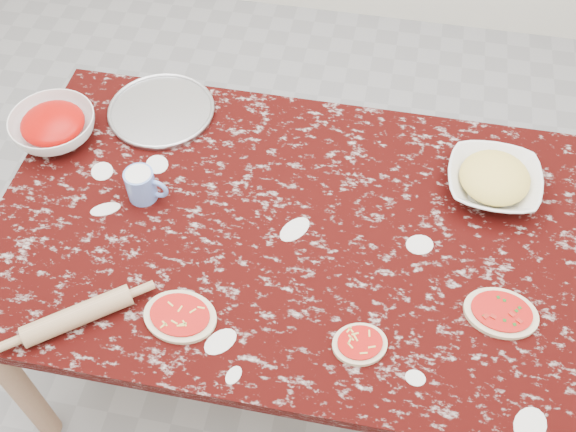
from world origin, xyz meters
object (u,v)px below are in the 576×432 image
at_px(flour_mug, 142,185).
at_px(rolling_pin, 78,316).
at_px(cheese_bowl, 493,182).
at_px(pizza_tray, 162,111).
at_px(worktable, 288,245).
at_px(sauce_bowl, 54,127).

relative_size(flour_mug, rolling_pin, 0.46).
bearing_deg(cheese_bowl, flour_mug, -167.61).
xyz_separation_m(pizza_tray, cheese_bowl, (1.00, -0.12, 0.03)).
relative_size(worktable, flour_mug, 13.20).
relative_size(cheese_bowl, rolling_pin, 0.97).
relative_size(pizza_tray, rolling_pin, 1.20).
height_order(sauce_bowl, rolling_pin, sauce_bowl).
relative_size(sauce_bowl, flour_mug, 2.06).
xyz_separation_m(worktable, pizza_tray, (-0.46, 0.36, 0.09)).
xyz_separation_m(pizza_tray, flour_mug, (0.05, -0.33, 0.04)).
height_order(pizza_tray, flour_mug, flour_mug).
distance_m(sauce_bowl, flour_mug, 0.37).
bearing_deg(flour_mug, worktable, -4.16).
height_order(pizza_tray, sauce_bowl, sauce_bowl).
xyz_separation_m(sauce_bowl, cheese_bowl, (1.27, 0.04, -0.01)).
height_order(worktable, sauce_bowl, sauce_bowl).
height_order(flour_mug, rolling_pin, flour_mug).
height_order(sauce_bowl, flour_mug, flour_mug).
bearing_deg(cheese_bowl, sauce_bowl, -178.35).
distance_m(worktable, sauce_bowl, 0.78).
xyz_separation_m(flour_mug, rolling_pin, (-0.03, -0.40, -0.02)).
distance_m(sauce_bowl, rolling_pin, 0.65).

